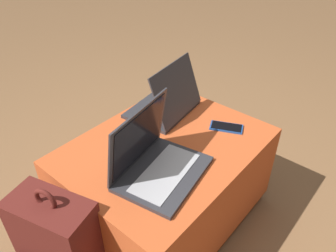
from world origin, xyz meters
name	(u,v)px	position (x,y,z in m)	size (l,w,h in m)	color
ground_plane	(166,214)	(0.00, 0.00, 0.00)	(14.00, 14.00, 0.00)	olive
ottoman	(166,182)	(0.00, 0.00, 0.23)	(0.85, 0.66, 0.45)	maroon
laptop_near	(155,161)	(-0.15, -0.08, 0.51)	(0.39, 0.32, 0.27)	#333338
laptop_far	(167,103)	(0.20, 0.16, 0.50)	(0.36, 0.30, 0.26)	#333338
cell_phone	(226,127)	(0.27, -0.13, 0.46)	(0.13, 0.16, 0.01)	#1E4C9E
backpack	(60,252)	(-0.54, 0.06, 0.24)	(0.26, 0.33, 0.56)	#5B1E19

